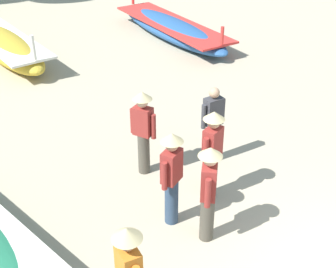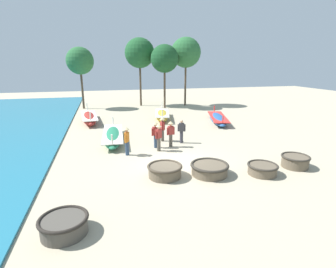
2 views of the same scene
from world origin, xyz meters
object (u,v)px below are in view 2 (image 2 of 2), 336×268
at_px(long_boat_green_hull, 218,119).
at_px(long_boat_red_hull, 89,118).
at_px(long_boat_ochre_hull, 113,136).
at_px(tree_right_mid, 165,59).
at_px(coracle_front_left, 209,169).
at_px(coracle_center, 295,161).
at_px(coracle_far_right, 165,170).
at_px(fisherman_crouching, 171,132).
at_px(tree_center, 80,61).
at_px(tree_left_mid, 186,53).
at_px(coracle_tilted, 64,225).
at_px(fisherman_with_hat, 159,136).
at_px(fisherman_hauling, 156,133).
at_px(fisherman_standing_left, 182,131).
at_px(fisherman_by_coracle, 162,127).
at_px(tree_leftmost, 140,53).
at_px(coracle_beside_post, 262,169).
at_px(long_boat_blue_hull, 162,115).
at_px(fisherman_standing_right, 127,139).

relative_size(long_boat_green_hull, long_boat_red_hull, 1.02).
xyz_separation_m(long_boat_red_hull, long_boat_ochre_hull, (1.82, -6.54, -0.05)).
bearing_deg(tree_right_mid, coracle_front_left, -97.09).
height_order(coracle_center, coracle_far_right, coracle_center).
height_order(coracle_far_right, coracle_front_left, coracle_far_right).
xyz_separation_m(coracle_center, fisherman_crouching, (-5.36, 4.81, 0.63)).
bearing_deg(tree_center, tree_left_mid, -2.60).
xyz_separation_m(coracle_center, tree_left_mid, (0.72, 20.84, 6.05)).
distance_m(long_boat_green_hull, tree_left_mid, 11.71).
xyz_separation_m(coracle_center, coracle_tilted, (-10.83, -2.92, -0.02)).
bearing_deg(long_boat_red_hull, coracle_center, -52.01).
xyz_separation_m(long_boat_ochre_hull, tree_center, (-2.72, 14.26, 5.06)).
relative_size(long_boat_ochre_hull, fisherman_with_hat, 3.43).
xyz_separation_m(coracle_far_right, long_boat_red_hull, (-3.91, 13.21, 0.07)).
height_order(long_boat_green_hull, fisherman_hauling, fisherman_hauling).
bearing_deg(fisherman_standing_left, fisherman_crouching, -144.41).
xyz_separation_m(long_boat_green_hull, fisherman_by_coracle, (-6.22, -4.62, 0.64)).
distance_m(coracle_center, fisherman_with_hat, 7.57).
relative_size(coracle_tilted, long_boat_ochre_hull, 0.27).
distance_m(coracle_front_left, tree_center, 22.88).
relative_size(tree_center, tree_leftmost, 0.86).
relative_size(long_boat_green_hull, fisherman_hauling, 3.48).
bearing_deg(tree_leftmost, tree_right_mid, -43.53).
relative_size(coracle_beside_post, fisherman_with_hat, 0.87).
xyz_separation_m(coracle_front_left, fisherman_standing_left, (0.20, 5.27, 0.53)).
bearing_deg(coracle_front_left, coracle_tilted, -153.32).
bearing_deg(tree_right_mid, tree_center, 168.98).
bearing_deg(fisherman_crouching, fisherman_by_coracle, 99.16).
distance_m(fisherman_hauling, tree_center, 17.89).
xyz_separation_m(tree_left_mid, tree_leftmost, (-5.45, 1.11, -0.07)).
bearing_deg(tree_leftmost, coracle_front_left, -89.77).
xyz_separation_m(coracle_tilted, long_boat_blue_hull, (6.84, 16.22, 0.06)).
bearing_deg(tree_leftmost, tree_left_mid, -11.54).
relative_size(fisherman_standing_left, tree_center, 0.23).
height_order(fisherman_hauling, tree_center, tree_center).
bearing_deg(long_boat_ochre_hull, coracle_beside_post, -48.30).
bearing_deg(tree_center, coracle_beside_post, -66.60).
bearing_deg(fisherman_standing_right, coracle_center, -25.59).
distance_m(coracle_center, fisherman_by_coracle, 8.36).
xyz_separation_m(fisherman_standing_right, fisherman_crouching, (2.84, 0.89, 0.00)).
bearing_deg(fisherman_standing_right, long_boat_ochre_hull, 101.73).
bearing_deg(fisherman_crouching, coracle_beside_post, -58.42).
distance_m(long_boat_blue_hull, fisherman_standing_right, 10.30).
bearing_deg(coracle_tilted, long_boat_blue_hull, 67.13).
height_order(coracle_far_right, long_boat_red_hull, long_boat_red_hull).
height_order(long_boat_red_hull, fisherman_hauling, fisherman_hauling).
bearing_deg(fisherman_standing_right, long_boat_blue_hull, 65.81).
relative_size(fisherman_hauling, fisherman_standing_left, 1.06).
distance_m(long_boat_red_hull, fisherman_with_hat, 10.46).
distance_m(coracle_far_right, fisherman_by_coracle, 5.88).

